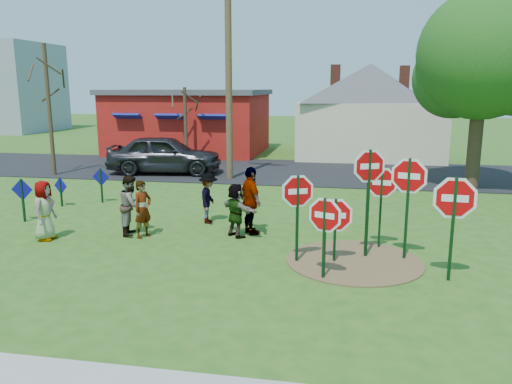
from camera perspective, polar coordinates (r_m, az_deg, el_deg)
ground at (r=13.71m, az=-8.16°, el=-5.34°), size 120.00×120.00×0.00m
road at (r=24.61m, az=0.23°, el=2.49°), size 120.00×7.50×0.04m
dirt_patch at (r=12.10m, az=11.13°, el=-7.73°), size 3.20×3.20×0.03m
red_building at (r=31.98m, az=-7.55°, el=8.06°), size 9.40×7.69×3.90m
cream_house at (r=30.46m, az=12.82°, el=9.49°), size 9.40×9.40×6.50m
stop_sign_a at (r=10.57m, az=7.86°, el=-3.32°), size 0.94×0.39×1.91m
stop_sign_b at (r=11.99m, az=12.79°, el=1.81°), size 1.00×0.43×2.76m
stop_sign_c at (r=12.10m, az=17.04°, el=0.69°), size 1.09×0.34×2.59m
stop_sign_d at (r=12.84m, az=14.16°, el=0.42°), size 1.03×0.14×2.22m
stop_sign_e at (r=11.70m, az=9.05°, el=-3.01°), size 1.08×0.15×1.67m
stop_sign_f at (r=11.09m, az=21.73°, el=-1.36°), size 1.19×0.13×2.39m
stop_sign_g at (r=11.48m, az=4.77°, el=-0.80°), size 0.96×0.40×2.21m
blue_diamond_b at (r=16.69m, az=-25.14°, el=-0.32°), size 0.68×0.07×1.34m
blue_diamond_c at (r=18.37m, az=-21.41°, el=0.35°), size 0.59×0.21×1.03m
blue_diamond_d at (r=18.48m, az=-17.27°, el=1.17°), size 0.64×0.06×1.25m
person_a at (r=14.46m, az=-23.04°, el=-1.95°), size 0.54×0.81×1.62m
person_b at (r=13.89m, az=-12.82°, el=-1.92°), size 0.59×0.68×1.58m
person_c at (r=14.24m, az=-14.09°, el=-1.46°), size 0.79×0.93×1.66m
person_d at (r=15.05m, az=-5.45°, el=-0.70°), size 0.65×1.03×1.53m
person_e at (r=13.78m, az=-0.60°, el=-1.03°), size 1.02×1.18×1.90m
person_f at (r=13.61m, az=-2.31°, el=-2.10°), size 1.33×1.24×1.49m
suv at (r=23.97m, az=-10.39°, el=4.27°), size 5.51×2.75×1.80m
utility_pole at (r=22.05m, az=-3.15°, el=14.10°), size 2.22×0.73×9.30m
leafy_tree at (r=21.66m, az=24.76°, el=13.35°), size 5.45×4.97×7.75m
bare_tree_west at (r=24.85m, az=-22.71°, el=10.58°), size 1.80×1.80×5.97m
bare_tree_east at (r=27.31m, az=-8.09°, el=8.78°), size 1.80×1.80×4.05m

